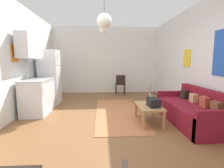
{
  "coord_description": "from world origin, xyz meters",
  "views": [
    {
      "loc": [
        -0.19,
        -3.72,
        1.39
      ],
      "look_at": [
        0.1,
        0.94,
        0.77
      ],
      "focal_mm": 27.2,
      "sensor_mm": 36.0,
      "label": 1
    }
  ],
  "objects_px": {
    "bamboo_vase": "(151,98)",
    "accent_chair": "(120,83)",
    "refrigerator": "(50,77)",
    "pendant_lamp_near": "(104,21)",
    "couch": "(193,112)",
    "coffee_table": "(149,108)",
    "handbag": "(153,102)",
    "pendant_lamp_far": "(103,30)"
  },
  "relations": [
    {
      "from": "bamboo_vase",
      "to": "pendant_lamp_far",
      "type": "height_order",
      "value": "pendant_lamp_far"
    },
    {
      "from": "coffee_table",
      "to": "pendant_lamp_far",
      "type": "distance_m",
      "value": 3.02
    },
    {
      "from": "couch",
      "to": "pendant_lamp_far",
      "type": "relative_size",
      "value": 3.25
    },
    {
      "from": "accent_chair",
      "to": "pendant_lamp_far",
      "type": "bearing_deg",
      "value": 62.45
    },
    {
      "from": "pendant_lamp_near",
      "to": "pendant_lamp_far",
      "type": "height_order",
      "value": "same"
    },
    {
      "from": "accent_chair",
      "to": "pendant_lamp_near",
      "type": "xyz_separation_m",
      "value": [
        -0.73,
        -3.7,
        1.67
      ]
    },
    {
      "from": "couch",
      "to": "pendant_lamp_far",
      "type": "distance_m",
      "value": 3.58
    },
    {
      "from": "coffee_table",
      "to": "refrigerator",
      "type": "relative_size",
      "value": 0.5
    },
    {
      "from": "pendant_lamp_far",
      "to": "coffee_table",
      "type": "bearing_deg",
      "value": -62.74
    },
    {
      "from": "accent_chair",
      "to": "couch",
      "type": "bearing_deg",
      "value": 111.12
    },
    {
      "from": "bamboo_vase",
      "to": "pendant_lamp_near",
      "type": "height_order",
      "value": "pendant_lamp_near"
    },
    {
      "from": "bamboo_vase",
      "to": "accent_chair",
      "type": "height_order",
      "value": "bamboo_vase"
    },
    {
      "from": "refrigerator",
      "to": "pendant_lamp_near",
      "type": "height_order",
      "value": "pendant_lamp_near"
    },
    {
      "from": "couch",
      "to": "pendant_lamp_far",
      "type": "height_order",
      "value": "pendant_lamp_far"
    },
    {
      "from": "coffee_table",
      "to": "pendant_lamp_far",
      "type": "xyz_separation_m",
      "value": [
        -1.01,
        1.97,
        2.06
      ]
    },
    {
      "from": "refrigerator",
      "to": "pendant_lamp_far",
      "type": "relative_size",
      "value": 2.9
    },
    {
      "from": "coffee_table",
      "to": "refrigerator",
      "type": "xyz_separation_m",
      "value": [
        -2.76,
        1.95,
        0.53
      ]
    },
    {
      "from": "coffee_table",
      "to": "pendant_lamp_far",
      "type": "bearing_deg",
      "value": 117.26
    },
    {
      "from": "couch",
      "to": "coffee_table",
      "type": "height_order",
      "value": "couch"
    },
    {
      "from": "accent_chair",
      "to": "pendant_lamp_near",
      "type": "relative_size",
      "value": 0.95
    },
    {
      "from": "bamboo_vase",
      "to": "handbag",
      "type": "height_order",
      "value": "bamboo_vase"
    },
    {
      "from": "refrigerator",
      "to": "pendant_lamp_far",
      "type": "distance_m",
      "value": 2.32
    },
    {
      "from": "coffee_table",
      "to": "accent_chair",
      "type": "height_order",
      "value": "accent_chair"
    },
    {
      "from": "refrigerator",
      "to": "accent_chair",
      "type": "relative_size",
      "value": 2.11
    },
    {
      "from": "accent_chair",
      "to": "coffee_table",
      "type": "bearing_deg",
      "value": 95.55
    },
    {
      "from": "bamboo_vase",
      "to": "pendant_lamp_far",
      "type": "distance_m",
      "value": 2.79
    },
    {
      "from": "couch",
      "to": "accent_chair",
      "type": "xyz_separation_m",
      "value": [
        -1.27,
        3.42,
        0.21
      ]
    },
    {
      "from": "couch",
      "to": "handbag",
      "type": "relative_size",
      "value": 5.66
    },
    {
      "from": "handbag",
      "to": "pendant_lamp_far",
      "type": "xyz_separation_m",
      "value": [
        -1.08,
        2.07,
        1.91
      ]
    },
    {
      "from": "accent_chair",
      "to": "handbag",
      "type": "bearing_deg",
      "value": 96.57
    },
    {
      "from": "bamboo_vase",
      "to": "refrigerator",
      "type": "relative_size",
      "value": 0.25
    },
    {
      "from": "coffee_table",
      "to": "refrigerator",
      "type": "height_order",
      "value": "refrigerator"
    },
    {
      "from": "couch",
      "to": "refrigerator",
      "type": "height_order",
      "value": "refrigerator"
    },
    {
      "from": "pendant_lamp_near",
      "to": "pendant_lamp_far",
      "type": "bearing_deg",
      "value": 90.11
    },
    {
      "from": "couch",
      "to": "pendant_lamp_near",
      "type": "bearing_deg",
      "value": -171.94
    },
    {
      "from": "accent_chair",
      "to": "refrigerator",
      "type": "bearing_deg",
      "value": 29.92
    },
    {
      "from": "refrigerator",
      "to": "pendant_lamp_near",
      "type": "xyz_separation_m",
      "value": [
        1.75,
        -2.32,
        1.27
      ]
    },
    {
      "from": "coffee_table",
      "to": "accent_chair",
      "type": "relative_size",
      "value": 1.05
    },
    {
      "from": "couch",
      "to": "refrigerator",
      "type": "xyz_separation_m",
      "value": [
        -3.75,
        2.04,
        0.61
      ]
    },
    {
      "from": "handbag",
      "to": "pendant_lamp_far",
      "type": "height_order",
      "value": "pendant_lamp_far"
    },
    {
      "from": "accent_chair",
      "to": "pendant_lamp_near",
      "type": "height_order",
      "value": "pendant_lamp_near"
    },
    {
      "from": "handbag",
      "to": "refrigerator",
      "type": "height_order",
      "value": "refrigerator"
    }
  ]
}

